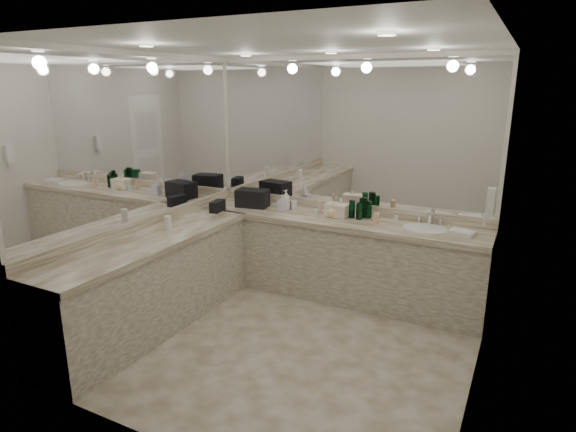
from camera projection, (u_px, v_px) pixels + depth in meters
The scene contains 39 objects.
floor at pixel (286, 343), 4.42m from camera, with size 3.20×3.20×0.00m, color beige.
ceiling at pixel (285, 43), 3.73m from camera, with size 3.20×3.20×0.00m, color white.
wall_back at pixel (347, 177), 5.36m from camera, with size 3.20×0.02×2.60m, color beige.
wall_left at pixel (143, 188), 4.78m from camera, with size 0.02×3.00×2.60m, color beige.
wall_right at pixel (488, 231), 3.37m from camera, with size 0.02×3.00×2.60m, color beige.
vanity_back_base at pixel (335, 259), 5.34m from camera, with size 3.20×0.60×0.84m, color beige.
vanity_back_top at pixel (336, 220), 5.21m from camera, with size 3.20×0.64×0.06m, color beige.
vanity_left_base at pixel (151, 286), 4.62m from camera, with size 0.60×2.40×0.84m, color beige.
vanity_left_top at pixel (148, 242), 4.50m from camera, with size 0.64×2.42×0.06m, color beige.
backsplash_back at pixel (345, 207), 5.44m from camera, with size 3.20×0.04×0.10m, color beige.
backsplash_left at pixel (147, 222), 4.86m from camera, with size 0.04×3.00×0.10m, color beige.
mirror_back at pixel (348, 134), 5.23m from camera, with size 3.12×0.01×1.55m, color white.
mirror_left at pixel (140, 140), 4.65m from camera, with size 0.01×2.92×1.55m, color white.
sink at pixel (425, 229), 4.79m from camera, with size 0.44×0.44×0.03m, color white.
faucet at pixel (430, 217), 4.95m from camera, with size 0.24×0.16×0.14m, color silver.
wall_phone at pixel (491, 202), 3.98m from camera, with size 0.06×0.10×0.24m, color white.
door at pixel (473, 289), 3.01m from camera, with size 0.02×0.82×2.10m, color white.
black_toiletry_bag at pixel (253, 198), 5.65m from camera, with size 0.36×0.23×0.21m, color black.
black_bag_spill at pixel (217, 206), 5.45m from camera, with size 0.10×0.23×0.12m, color black.
cream_cosmetic_case at pixel (337, 211), 5.21m from camera, with size 0.24×0.15×0.14m, color beige.
hand_towel at pixel (462, 233), 4.61m from camera, with size 0.23×0.15×0.04m, color white.
lotion_left at pixel (168, 223), 4.72m from camera, with size 0.07×0.07×0.16m, color white.
soap_bottle_a at pixel (286, 200), 5.50m from camera, with size 0.09×0.09×0.23m, color white.
soap_bottle_b at pixel (282, 203), 5.46m from camera, with size 0.08×0.09×0.19m, color silver.
soap_bottle_c at pixel (333, 210), 5.20m from camera, with size 0.13×0.13×0.17m, color #FCDE92.
green_bottle_0 at pixel (369, 209), 5.17m from camera, with size 0.07×0.07×0.19m, color #094420.
green_bottle_1 at pixel (362, 208), 5.18m from camera, with size 0.07×0.07×0.22m, color #094420.
green_bottle_2 at pixel (352, 209), 5.18m from camera, with size 0.07×0.07×0.19m, color #094420.
green_bottle_3 at pixel (359, 211), 5.12m from camera, with size 0.06×0.06×0.18m, color #094420.
green_bottle_4 at pixel (364, 207), 5.19m from camera, with size 0.07×0.07×0.22m, color #094420.
amenity_bottle_0 at pixel (396, 218), 5.06m from camera, with size 0.04×0.04×0.06m, color white.
amenity_bottle_1 at pixel (256, 202), 5.70m from camera, with size 0.04×0.04×0.09m, color white.
amenity_bottle_2 at pixel (376, 218), 4.96m from camera, with size 0.06×0.06×0.11m, color #E0B28C.
amenity_bottle_3 at pixel (292, 205), 5.56m from camera, with size 0.05×0.05×0.09m, color #9966B2.
amenity_bottle_4 at pixel (247, 204), 5.64m from camera, with size 0.06×0.06×0.08m, color #E0B28C.
amenity_bottle_5 at pixel (294, 205), 5.53m from camera, with size 0.06×0.06×0.11m, color white.
amenity_bottle_6 at pixel (351, 213), 5.20m from camera, with size 0.04×0.04×0.09m, color #9966B2.
amenity_bottle_7 at pixel (316, 213), 5.26m from camera, with size 0.04×0.04×0.08m, color silver.
amenity_bottle_8 at pixel (320, 207), 5.36m from camera, with size 0.04×0.04×0.14m, color #E0B28C.
Camera 1 is at (1.82, -3.51, 2.29)m, focal length 30.00 mm.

